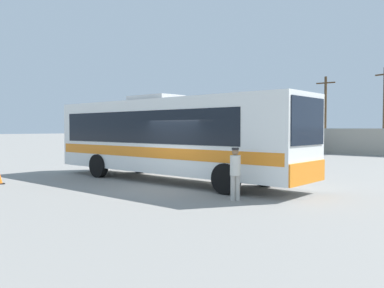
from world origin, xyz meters
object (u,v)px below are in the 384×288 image
utility_pole_far (384,109)px  roadside_tree_midleft (269,111)px  coach_bus_white_orange (168,135)px  parked_car_leftmost_black (236,144)px  parked_car_second_black (289,145)px  roadside_tree_left (209,107)px  attendant_by_bus_door (235,171)px  utility_pole_near (325,112)px

utility_pole_far → roadside_tree_midleft: size_ratio=1.25×
coach_bus_white_orange → parked_car_leftmost_black: coach_bus_white_orange is taller
parked_car_leftmost_black → parked_car_second_black: size_ratio=1.06×
coach_bus_white_orange → parked_car_leftmost_black: size_ratio=2.74×
utility_pole_far → roadside_tree_left: (-19.58, -0.39, 0.79)m
parked_car_second_black → roadside_tree_left: 15.38m
coach_bus_white_orange → utility_pole_far: size_ratio=1.63×
attendant_by_bus_door → utility_pole_near: 28.37m
utility_pole_near → roadside_tree_left: bearing=-179.8°
attendant_by_bus_door → utility_pole_far: 27.49m
attendant_by_bus_door → roadside_tree_midleft: bearing=120.0°
parked_car_second_black → utility_pole_far: bearing=45.9°
attendant_by_bus_door → roadside_tree_midleft: size_ratio=0.27×
coach_bus_white_orange → parked_car_second_black: coach_bus_white_orange is taller
attendant_by_bus_door → parked_car_second_black: size_ratio=0.38×
parked_car_leftmost_black → utility_pole_far: bearing=30.5°
coach_bus_white_orange → roadside_tree_midleft: roadside_tree_midleft is taller
utility_pole_far → roadside_tree_midleft: 11.39m
utility_pole_far → roadside_tree_left: bearing=-178.9°
parked_car_second_black → utility_pole_near: 6.38m
parked_car_leftmost_black → utility_pole_far: 13.22m
parked_car_leftmost_black → parked_car_second_black: (5.26, 0.53, 0.04)m
attendant_by_bus_door → parked_car_second_black: bearing=115.0°
coach_bus_white_orange → utility_pole_far: (0.78, 25.21, 2.00)m
attendant_by_bus_door → parked_car_second_black: 23.23m
roadside_tree_left → utility_pole_near: bearing=0.2°
coach_bus_white_orange → parked_car_leftmost_black: 21.38m
utility_pole_far → roadside_tree_left: size_ratio=1.20×
attendant_by_bus_door → utility_pole_far: utility_pole_far is taller
parked_car_second_black → utility_pole_near: utility_pole_near is taller
coach_bus_white_orange → utility_pole_near: (-4.39, 24.88, 1.81)m
coach_bus_white_orange → utility_pole_near: bearing=100.0°
attendant_by_bus_door → utility_pole_near: size_ratio=0.23×
parked_car_leftmost_black → utility_pole_near: (5.89, 6.17, 2.96)m
utility_pole_far → utility_pole_near: bearing=-176.3°
roadside_tree_left → roadside_tree_midleft: roadside_tree_left is taller
coach_bus_white_orange → parked_car_leftmost_black: bearing=118.8°
parked_car_leftmost_black → utility_pole_near: size_ratio=0.62×
coach_bus_white_orange → utility_pole_near: 25.33m
roadside_tree_midleft → coach_bus_white_orange: bearing=-66.9°
attendant_by_bus_door → roadside_tree_left: (-23.61, 26.64, 3.79)m
parked_car_second_black → utility_pole_far: size_ratio=0.56×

